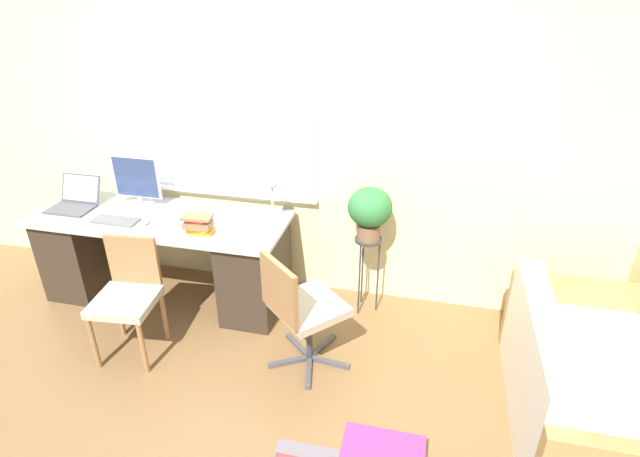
{
  "coord_description": "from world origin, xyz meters",
  "views": [
    {
      "loc": [
        1.05,
        -2.77,
        2.46
      ],
      "look_at": [
        0.35,
        0.18,
        0.89
      ],
      "focal_mm": 28.0,
      "sensor_mm": 36.0,
      "label": 1
    }
  ],
  "objects_px": {
    "couch_loveseat": "(583,390)",
    "plant_stand": "(368,250)",
    "mouse": "(146,222)",
    "book_stack": "(198,224)",
    "potted_plant": "(370,210)",
    "laptop": "(74,201)",
    "office_chair_swivel": "(301,308)",
    "monitor": "(137,181)",
    "keyboard": "(115,221)",
    "desk_lamp": "(272,193)",
    "desk_chair_wooden": "(128,294)"
  },
  "relations": [
    {
      "from": "couch_loveseat",
      "to": "plant_stand",
      "type": "height_order",
      "value": "couch_loveseat"
    },
    {
      "from": "mouse",
      "to": "book_stack",
      "type": "relative_size",
      "value": 0.33
    },
    {
      "from": "mouse",
      "to": "potted_plant",
      "type": "height_order",
      "value": "potted_plant"
    },
    {
      "from": "laptop",
      "to": "office_chair_swivel",
      "type": "relative_size",
      "value": 0.4
    },
    {
      "from": "monitor",
      "to": "plant_stand",
      "type": "xyz_separation_m",
      "value": [
        1.9,
        0.0,
        -0.4
      ]
    },
    {
      "from": "book_stack",
      "to": "potted_plant",
      "type": "bearing_deg",
      "value": 17.22
    },
    {
      "from": "keyboard",
      "to": "desk_lamp",
      "type": "height_order",
      "value": "desk_lamp"
    },
    {
      "from": "desk_lamp",
      "to": "plant_stand",
      "type": "relative_size",
      "value": 0.54
    },
    {
      "from": "laptop",
      "to": "potted_plant",
      "type": "height_order",
      "value": "potted_plant"
    },
    {
      "from": "keyboard",
      "to": "laptop",
      "type": "bearing_deg",
      "value": 160.87
    },
    {
      "from": "desk_lamp",
      "to": "monitor",
      "type": "bearing_deg",
      "value": 177.3
    },
    {
      "from": "laptop",
      "to": "potted_plant",
      "type": "xyz_separation_m",
      "value": [
        2.39,
        0.18,
        0.1
      ]
    },
    {
      "from": "monitor",
      "to": "office_chair_swivel",
      "type": "height_order",
      "value": "monitor"
    },
    {
      "from": "laptop",
      "to": "desk_chair_wooden",
      "type": "relative_size",
      "value": 0.41
    },
    {
      "from": "couch_loveseat",
      "to": "potted_plant",
      "type": "bearing_deg",
      "value": 58.42
    },
    {
      "from": "laptop",
      "to": "plant_stand",
      "type": "distance_m",
      "value": 2.41
    },
    {
      "from": "mouse",
      "to": "book_stack",
      "type": "distance_m",
      "value": 0.47
    },
    {
      "from": "monitor",
      "to": "office_chair_swivel",
      "type": "distance_m",
      "value": 1.79
    },
    {
      "from": "desk_chair_wooden",
      "to": "plant_stand",
      "type": "distance_m",
      "value": 1.76
    },
    {
      "from": "desk_lamp",
      "to": "plant_stand",
      "type": "bearing_deg",
      "value": 4.64
    },
    {
      "from": "keyboard",
      "to": "office_chair_swivel",
      "type": "bearing_deg",
      "value": -14.04
    },
    {
      "from": "office_chair_swivel",
      "to": "keyboard",
      "type": "bearing_deg",
      "value": 28.07
    },
    {
      "from": "keyboard",
      "to": "desk_lamp",
      "type": "xyz_separation_m",
      "value": [
        1.19,
        0.28,
        0.23
      ]
    },
    {
      "from": "mouse",
      "to": "desk_lamp",
      "type": "xyz_separation_m",
      "value": [
        0.93,
        0.26,
        0.22
      ]
    },
    {
      "from": "potted_plant",
      "to": "couch_loveseat",
      "type": "bearing_deg",
      "value": -31.58
    },
    {
      "from": "desk_lamp",
      "to": "potted_plant",
      "type": "relative_size",
      "value": 0.86
    },
    {
      "from": "book_stack",
      "to": "desk_chair_wooden",
      "type": "xyz_separation_m",
      "value": [
        -0.35,
        -0.47,
        -0.35
      ]
    },
    {
      "from": "book_stack",
      "to": "office_chair_swivel",
      "type": "height_order",
      "value": "book_stack"
    },
    {
      "from": "book_stack",
      "to": "desk_chair_wooden",
      "type": "distance_m",
      "value": 0.68
    },
    {
      "from": "monitor",
      "to": "desk_chair_wooden",
      "type": "distance_m",
      "value": 1.03
    },
    {
      "from": "laptop",
      "to": "desk_chair_wooden",
      "type": "xyz_separation_m",
      "value": [
        0.84,
        -0.67,
        -0.32
      ]
    },
    {
      "from": "couch_loveseat",
      "to": "book_stack",
      "type": "bearing_deg",
      "value": 79.28
    },
    {
      "from": "keyboard",
      "to": "desk_chair_wooden",
      "type": "relative_size",
      "value": 0.43
    },
    {
      "from": "couch_loveseat",
      "to": "potted_plant",
      "type": "xyz_separation_m",
      "value": [
        -1.41,
        0.87,
        0.62
      ]
    },
    {
      "from": "monitor",
      "to": "keyboard",
      "type": "relative_size",
      "value": 1.15
    },
    {
      "from": "keyboard",
      "to": "office_chair_swivel",
      "type": "height_order",
      "value": "office_chair_swivel"
    },
    {
      "from": "book_stack",
      "to": "couch_loveseat",
      "type": "xyz_separation_m",
      "value": [
        2.61,
        -0.49,
        -0.55
      ]
    },
    {
      "from": "keyboard",
      "to": "potted_plant",
      "type": "height_order",
      "value": "potted_plant"
    },
    {
      "from": "plant_stand",
      "to": "potted_plant",
      "type": "bearing_deg",
      "value": 45.0
    },
    {
      "from": "mouse",
      "to": "book_stack",
      "type": "height_order",
      "value": "book_stack"
    },
    {
      "from": "monitor",
      "to": "keyboard",
      "type": "xyz_separation_m",
      "value": [
        -0.02,
        -0.34,
        -0.19
      ]
    },
    {
      "from": "laptop",
      "to": "couch_loveseat",
      "type": "relative_size",
      "value": 0.24
    },
    {
      "from": "desk_lamp",
      "to": "potted_plant",
      "type": "distance_m",
      "value": 0.74
    },
    {
      "from": "laptop",
      "to": "monitor",
      "type": "bearing_deg",
      "value": 19.24
    },
    {
      "from": "laptop",
      "to": "office_chair_swivel",
      "type": "distance_m",
      "value": 2.15
    },
    {
      "from": "laptop",
      "to": "desk_lamp",
      "type": "bearing_deg",
      "value": 4.01
    },
    {
      "from": "office_chair_swivel",
      "to": "laptop",
      "type": "bearing_deg",
      "value": 26.88
    },
    {
      "from": "book_stack",
      "to": "office_chair_swivel",
      "type": "relative_size",
      "value": 0.26
    },
    {
      "from": "keyboard",
      "to": "desk_chair_wooden",
      "type": "xyz_separation_m",
      "value": [
        0.37,
        -0.5,
        -0.28
      ]
    },
    {
      "from": "monitor",
      "to": "mouse",
      "type": "bearing_deg",
      "value": -53.64
    }
  ]
}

